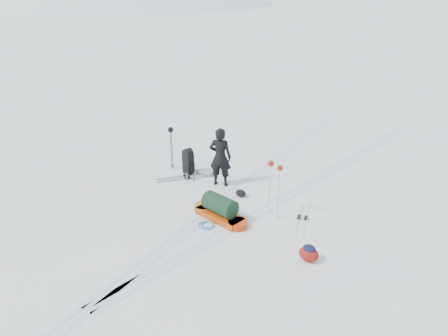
% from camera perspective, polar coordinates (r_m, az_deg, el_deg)
% --- Properties ---
extents(ground, '(200.00, 200.00, 0.00)m').
position_cam_1_polar(ground, '(12.10, -0.29, -4.49)').
color(ground, white).
rests_on(ground, ground).
extents(ski_tracks, '(3.38, 17.97, 0.01)m').
position_cam_1_polar(ski_tracks, '(12.45, 4.37, -3.67)').
color(ski_tracks, silver).
rests_on(ski_tracks, ground).
extents(skier, '(0.76, 0.64, 1.79)m').
position_cam_1_polar(skier, '(12.69, -0.49, 1.43)').
color(skier, black).
rests_on(skier, ground).
extents(pulk_sled, '(1.76, 0.73, 0.65)m').
position_cam_1_polar(pulk_sled, '(11.23, -0.54, -5.51)').
color(pulk_sled, '#BE440B').
rests_on(pulk_sled, ground).
extents(expedition_rucksack, '(0.92, 0.41, 0.83)m').
position_cam_1_polar(expedition_rucksack, '(13.66, -4.45, 0.76)').
color(expedition_rucksack, black).
rests_on(expedition_rucksack, ground).
extents(ski_poles_black, '(0.17, 0.20, 1.41)m').
position_cam_1_polar(ski_poles_black, '(13.78, -6.96, 4.32)').
color(ski_poles_black, black).
rests_on(ski_poles_black, ground).
extents(ski_poles_silver, '(0.47, 0.26, 1.52)m').
position_cam_1_polar(ski_poles_silver, '(10.95, 6.69, -0.51)').
color(ski_poles_silver, silver).
rests_on(ski_poles_silver, ground).
extents(touring_skis_grey, '(1.39, 1.61, 0.07)m').
position_cam_1_polar(touring_skis_grey, '(13.54, -4.87, -1.20)').
color(touring_skis_grey, '#9B9EA3').
rests_on(touring_skis_grey, ground).
extents(touring_skis_white, '(0.83, 1.74, 0.06)m').
position_cam_1_polar(touring_skis_white, '(11.52, 10.18, -6.46)').
color(touring_skis_white, silver).
rests_on(touring_skis_white, ground).
extents(rope_coil, '(0.44, 0.44, 0.05)m').
position_cam_1_polar(rope_coil, '(11.05, -2.33, -7.44)').
color(rope_coil, '#5EACE5').
rests_on(rope_coil, ground).
extents(small_daypack, '(0.57, 0.55, 0.39)m').
position_cam_1_polar(small_daypack, '(9.94, 11.03, -10.85)').
color(small_daypack, maroon).
rests_on(small_daypack, ground).
extents(thermos_pair, '(0.26, 0.20, 0.28)m').
position_cam_1_polar(thermos_pair, '(13.31, -4.43, -1.10)').
color(thermos_pair, slate).
rests_on(thermos_pair, ground).
extents(stuff_sack, '(0.38, 0.33, 0.20)m').
position_cam_1_polar(stuff_sack, '(12.38, 2.20, -3.30)').
color(stuff_sack, black).
rests_on(stuff_sack, ground).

